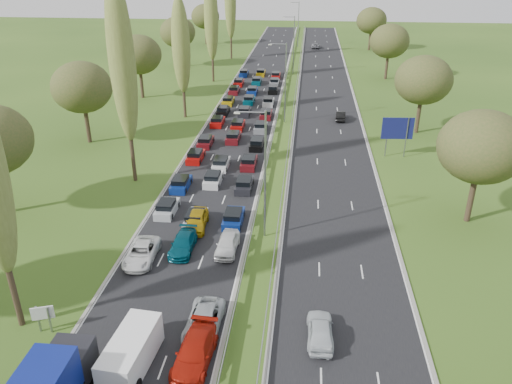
% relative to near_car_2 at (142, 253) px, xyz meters
% --- Properties ---
extents(ground, '(260.00, 260.00, 0.00)m').
position_rel_near_car_2_xyz_m(ground, '(10.06, 42.16, -0.73)').
color(ground, '#2F4D18').
rests_on(ground, ground).
extents(near_carriageway, '(10.50, 215.00, 0.04)m').
position_rel_near_car_2_xyz_m(near_carriageway, '(3.31, 44.66, -0.73)').
color(near_carriageway, black).
rests_on(near_carriageway, ground).
extents(far_carriageway, '(10.50, 215.00, 0.04)m').
position_rel_near_car_2_xyz_m(far_carriageway, '(16.81, 44.66, -0.73)').
color(far_carriageway, black).
rests_on(far_carriageway, ground).
extents(central_reservation, '(2.36, 215.00, 0.32)m').
position_rel_near_car_2_xyz_m(central_reservation, '(10.06, 44.66, -0.18)').
color(central_reservation, gray).
rests_on(central_reservation, ground).
extents(lamp_columns, '(0.18, 140.18, 12.00)m').
position_rel_near_car_2_xyz_m(lamp_columns, '(10.06, 40.16, 5.27)').
color(lamp_columns, gray).
rests_on(lamp_columns, ground).
extents(poplar_row, '(2.80, 127.80, 22.44)m').
position_rel_near_car_2_xyz_m(poplar_row, '(-5.94, 30.33, 11.65)').
color(poplar_row, '#2D2116').
rests_on(poplar_row, ground).
extents(woodland_left, '(8.00, 166.00, 11.10)m').
position_rel_near_car_2_xyz_m(woodland_left, '(-16.44, 24.79, 6.95)').
color(woodland_left, '#2D2116').
rests_on(woodland_left, ground).
extents(woodland_right, '(8.00, 153.00, 11.10)m').
position_rel_near_car_2_xyz_m(woodland_right, '(29.56, 28.83, 6.95)').
color(woodland_right, '#2D2116').
rests_on(woodland_right, ground).
extents(traffic_queue_fill, '(9.07, 69.99, 0.80)m').
position_rel_near_car_2_xyz_m(traffic_queue_fill, '(3.30, 39.57, -0.29)').
color(traffic_queue_fill, '#B2B7BC').
rests_on(traffic_queue_fill, ground).
extents(near_car_2, '(2.57, 5.22, 1.42)m').
position_rel_near_car_2_xyz_m(near_car_2, '(0.00, 0.00, 0.00)').
color(near_car_2, silver).
rests_on(near_car_2, near_carriageway).
extents(near_car_7, '(1.95, 4.74, 1.37)m').
position_rel_near_car_2_xyz_m(near_car_7, '(3.15, 1.88, -0.03)').
color(near_car_7, '#054151').
rests_on(near_car_7, near_carriageway).
extents(near_car_8, '(2.10, 4.73, 1.58)m').
position_rel_near_car_2_xyz_m(near_car_8, '(3.50, 5.99, 0.08)').
color(near_car_8, '#B28D0B').
rests_on(near_car_8, near_carriageway).
extents(near_car_10, '(2.43, 5.12, 1.41)m').
position_rel_near_car_2_xyz_m(near_car_10, '(7.00, -8.08, -0.01)').
color(near_car_10, '#A4AAAE').
rests_on(near_car_10, near_carriageway).
extents(near_car_11, '(2.50, 5.51, 1.56)m').
position_rel_near_car_2_xyz_m(near_car_11, '(7.05, -11.13, 0.07)').
color(near_car_11, '#A2160A').
rests_on(near_car_11, near_carriageway).
extents(near_car_12, '(1.88, 4.45, 1.50)m').
position_rel_near_car_2_xyz_m(near_car_12, '(7.04, 2.15, 0.04)').
color(near_car_12, silver).
rests_on(near_car_12, near_carriageway).
extents(far_car_0, '(1.86, 4.40, 1.49)m').
position_rel_near_car_2_xyz_m(far_car_0, '(15.00, -8.19, 0.03)').
color(far_car_0, silver).
rests_on(far_car_0, far_carriageway).
extents(far_car_1, '(1.72, 4.27, 1.38)m').
position_rel_near_car_2_xyz_m(far_car_1, '(18.79, 42.15, -0.02)').
color(far_car_1, black).
rests_on(far_car_1, far_carriageway).
extents(far_car_2, '(2.41, 4.90, 1.34)m').
position_rel_near_car_2_xyz_m(far_car_2, '(15.12, 108.84, -0.04)').
color(far_car_2, slate).
rests_on(far_car_2, far_carriageway).
extents(white_van_rear, '(2.20, 5.60, 2.25)m').
position_rel_near_car_2_xyz_m(white_van_rear, '(3.17, -11.66, 0.42)').
color(white_van_rear, white).
rests_on(white_van_rear, near_carriageway).
extents(info_sign, '(1.45, 0.59, 2.10)m').
position_rel_near_car_2_xyz_m(info_sign, '(-3.84, -9.40, 0.64)').
color(info_sign, gray).
rests_on(info_sign, ground).
extents(direction_sign, '(4.00, 0.41, 5.20)m').
position_rel_near_car_2_xyz_m(direction_sign, '(24.96, 26.95, 2.84)').
color(direction_sign, gray).
rests_on(direction_sign, ground).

